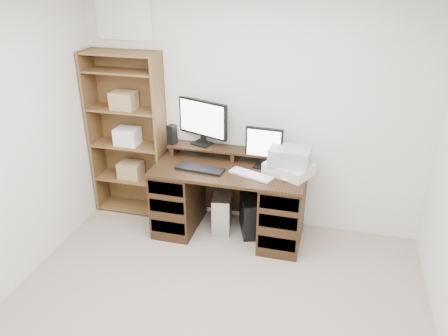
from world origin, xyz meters
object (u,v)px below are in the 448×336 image
at_px(monitor_wide, 203,120).
at_px(monitor_small, 264,146).
at_px(printer, 289,169).
at_px(bookshelf, 128,134).
at_px(desk, 229,200).
at_px(tower_black, 250,215).
at_px(tower_silver, 222,210).

distance_m(monitor_wide, monitor_small, 0.70).
bearing_deg(printer, monitor_small, -176.35).
bearing_deg(monitor_small, bookshelf, -179.28).
height_order(desk, tower_black, desk).
xyz_separation_m(monitor_wide, tower_silver, (0.26, -0.19, -0.93)).
distance_m(desk, tower_silver, 0.22).
distance_m(tower_silver, bookshelf, 1.31).
bearing_deg(tower_black, printer, -26.49).
bearing_deg(monitor_wide, monitor_small, 8.98).
bearing_deg(desk, monitor_wide, 142.96).
bearing_deg(printer, bookshelf, -161.39).
xyz_separation_m(monitor_wide, monitor_small, (0.66, -0.14, -0.16)).
bearing_deg(printer, monitor_wide, -169.72).
xyz_separation_m(desk, monitor_small, (0.31, 0.13, 0.58)).
relative_size(desk, tower_silver, 3.67).
height_order(monitor_small, tower_silver, monitor_small).
relative_size(monitor_small, tower_silver, 0.99).
distance_m(monitor_small, tower_black, 0.78).
bearing_deg(desk, bookshelf, 169.78).
distance_m(monitor_small, bookshelf, 1.50).
xyz_separation_m(printer, bookshelf, (-1.76, 0.19, 0.12)).
height_order(desk, tower_silver, desk).
xyz_separation_m(monitor_small, bookshelf, (-1.49, 0.08, -0.05)).
bearing_deg(monitor_wide, printer, 6.19).
height_order(monitor_small, printer, monitor_small).
bearing_deg(tower_silver, tower_black, -9.76).
relative_size(monitor_small, tower_black, 0.93).
xyz_separation_m(monitor_small, tower_black, (-0.11, -0.06, -0.77)).
height_order(printer, tower_black, printer).
xyz_separation_m(printer, tower_black, (-0.38, 0.05, -0.60)).
relative_size(monitor_wide, monitor_small, 1.40).
bearing_deg(monitor_small, monitor_wide, 172.35).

